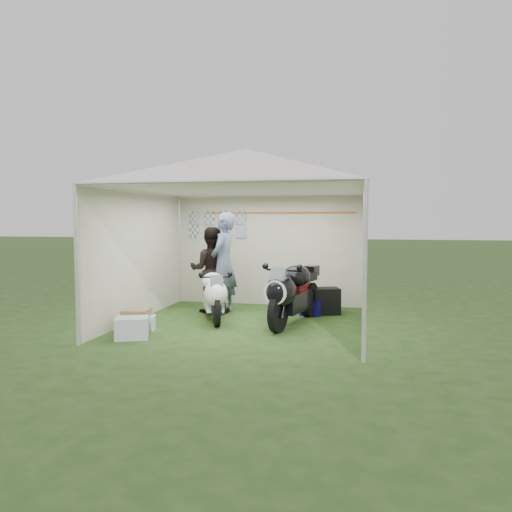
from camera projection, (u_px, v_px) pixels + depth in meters
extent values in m
plane|color=#203C12|center=(247.00, 323.00, 8.67)|extent=(80.00, 80.00, 0.00)
cylinder|color=silver|center=(77.00, 265.00, 7.07)|extent=(0.06, 0.06, 2.30)
cylinder|color=silver|center=(365.00, 272.00, 6.21)|extent=(0.06, 0.06, 2.30)
cylinder|color=silver|center=(179.00, 249.00, 10.97)|extent=(0.06, 0.06, 2.30)
cylinder|color=silver|center=(365.00, 252.00, 10.11)|extent=(0.06, 0.06, 2.30)
cube|color=beige|center=(269.00, 251.00, 10.54)|extent=(4.00, 0.02, 2.30)
cube|color=beige|center=(139.00, 256.00, 9.02)|extent=(0.02, 4.00, 2.30)
cube|color=beige|center=(365.00, 259.00, 8.16)|extent=(0.02, 4.00, 2.30)
pyramid|color=white|center=(246.00, 170.00, 8.48)|extent=(5.66, 5.66, 0.70)
cube|color=#99A5B7|center=(194.00, 218.00, 10.82)|extent=(0.22, 0.02, 0.28)
cube|color=#99A5B7|center=(209.00, 218.00, 10.75)|extent=(0.22, 0.02, 0.28)
cube|color=#99A5B7|center=(225.00, 217.00, 10.67)|extent=(0.22, 0.01, 0.28)
cube|color=#99A5B7|center=(241.00, 217.00, 10.60)|extent=(0.22, 0.01, 0.28)
cube|color=#99A5B7|center=(194.00, 231.00, 10.84)|extent=(0.22, 0.02, 0.28)
cube|color=#99A5B7|center=(209.00, 231.00, 10.77)|extent=(0.22, 0.01, 0.28)
cube|color=#99A5B7|center=(225.00, 231.00, 10.69)|extent=(0.22, 0.02, 0.28)
cube|color=#99A5B7|center=(241.00, 232.00, 10.62)|extent=(0.22, 0.01, 0.28)
cylinder|color=#D8590C|center=(278.00, 213.00, 10.41)|extent=(3.20, 0.02, 0.02)
cylinder|color=black|center=(217.00, 311.00, 8.39)|extent=(0.29, 0.53, 0.53)
cylinder|color=black|center=(210.00, 299.00, 9.61)|extent=(0.33, 0.54, 0.53)
cube|color=white|center=(213.00, 301.00, 8.95)|extent=(0.60, 0.89, 0.27)
ellipsoid|color=white|center=(216.00, 293.00, 8.45)|extent=(0.57, 0.65, 0.44)
ellipsoid|color=white|center=(213.00, 281.00, 9.01)|extent=(0.57, 0.66, 0.31)
cube|color=black|center=(211.00, 282.00, 9.36)|extent=(0.42, 0.58, 0.12)
cube|color=white|center=(210.00, 276.00, 9.65)|extent=(0.28, 0.32, 0.16)
cube|color=black|center=(211.00, 290.00, 9.29)|extent=(0.27, 0.48, 0.09)
cube|color=#3F474C|center=(216.00, 281.00, 8.33)|extent=(0.25, 0.20, 0.19)
cylinder|color=black|center=(278.00, 313.00, 7.93)|extent=(0.25, 0.65, 0.64)
cylinder|color=black|center=(309.00, 299.00, 9.27)|extent=(0.30, 0.66, 0.64)
cube|color=black|center=(294.00, 301.00, 8.55)|extent=(0.58, 1.07, 0.32)
ellipsoid|color=black|center=(281.00, 291.00, 8.00)|extent=(0.61, 0.73, 0.53)
ellipsoid|color=black|center=(296.00, 276.00, 8.61)|extent=(0.60, 0.74, 0.37)
cube|color=black|center=(305.00, 277.00, 9.00)|extent=(0.41, 0.68, 0.15)
cube|color=black|center=(311.00, 271.00, 9.31)|extent=(0.30, 0.36, 0.19)
cube|color=maroon|center=(302.00, 288.00, 8.92)|extent=(0.24, 0.59, 0.11)
cube|color=#3F474C|center=(278.00, 274.00, 7.87)|extent=(0.28, 0.21, 0.22)
cylinder|color=white|center=(275.00, 293.00, 7.79)|extent=(0.38, 0.11, 0.38)
cube|color=#1D1AAD|center=(311.00, 308.00, 9.38)|extent=(0.44, 0.33, 0.29)
imported|color=black|center=(210.00, 270.00, 9.69)|extent=(0.93, 0.79, 1.66)
imported|color=slate|center=(224.00, 263.00, 9.52)|extent=(0.53, 0.75, 1.94)
cube|color=black|center=(326.00, 301.00, 9.53)|extent=(0.60, 0.54, 0.50)
cube|color=#B6BAC0|center=(132.00, 328.00, 7.55)|extent=(0.59, 0.53, 0.32)
cube|color=olive|center=(137.00, 320.00, 8.04)|extent=(0.45, 0.45, 0.36)
cube|color=silver|center=(145.00, 323.00, 8.14)|extent=(0.39, 0.35, 0.24)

